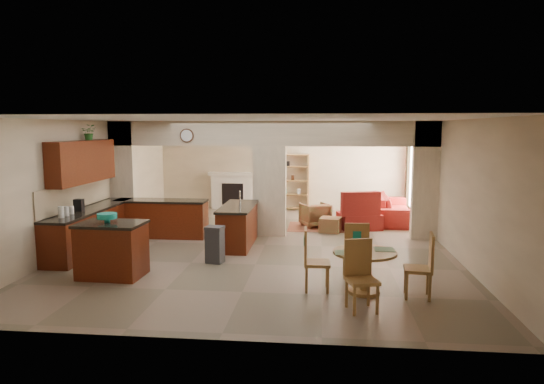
# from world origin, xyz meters

# --- Properties ---
(floor) EXTENTS (10.00, 10.00, 0.00)m
(floor) POSITION_xyz_m (0.00, 0.00, 0.00)
(floor) COLOR #776452
(floor) RESTS_ON ground
(ceiling) EXTENTS (10.00, 10.00, 0.00)m
(ceiling) POSITION_xyz_m (0.00, 0.00, 2.80)
(ceiling) COLOR white
(ceiling) RESTS_ON wall_back
(wall_back) EXTENTS (8.00, 0.00, 8.00)m
(wall_back) POSITION_xyz_m (0.00, 5.00, 1.40)
(wall_back) COLOR beige
(wall_back) RESTS_ON floor
(wall_front) EXTENTS (8.00, 0.00, 8.00)m
(wall_front) POSITION_xyz_m (0.00, -5.00, 1.40)
(wall_front) COLOR beige
(wall_front) RESTS_ON floor
(wall_left) EXTENTS (0.00, 10.00, 10.00)m
(wall_left) POSITION_xyz_m (-4.00, 0.00, 1.40)
(wall_left) COLOR beige
(wall_left) RESTS_ON floor
(wall_right) EXTENTS (0.00, 10.00, 10.00)m
(wall_right) POSITION_xyz_m (4.00, 0.00, 1.40)
(wall_right) COLOR beige
(wall_right) RESTS_ON floor
(partition_left_pier) EXTENTS (0.60, 0.25, 2.80)m
(partition_left_pier) POSITION_xyz_m (-3.70, 1.00, 1.40)
(partition_left_pier) COLOR beige
(partition_left_pier) RESTS_ON floor
(partition_center_pier) EXTENTS (0.80, 0.25, 2.20)m
(partition_center_pier) POSITION_xyz_m (0.00, 1.00, 1.10)
(partition_center_pier) COLOR beige
(partition_center_pier) RESTS_ON floor
(partition_right_pier) EXTENTS (0.60, 0.25, 2.80)m
(partition_right_pier) POSITION_xyz_m (3.70, 1.00, 1.40)
(partition_right_pier) COLOR beige
(partition_right_pier) RESTS_ON floor
(partition_header) EXTENTS (8.00, 0.25, 0.60)m
(partition_header) POSITION_xyz_m (0.00, 1.00, 2.50)
(partition_header) COLOR beige
(partition_header) RESTS_ON partition_center_pier
(kitchen_counter) EXTENTS (2.52, 3.29, 1.48)m
(kitchen_counter) POSITION_xyz_m (-3.26, -0.25, 0.46)
(kitchen_counter) COLOR #401307
(kitchen_counter) RESTS_ON floor
(upper_cabinets) EXTENTS (0.35, 2.40, 0.90)m
(upper_cabinets) POSITION_xyz_m (-3.82, -0.80, 1.92)
(upper_cabinets) COLOR #401307
(upper_cabinets) RESTS_ON wall_left
(peninsula) EXTENTS (0.70, 1.85, 0.91)m
(peninsula) POSITION_xyz_m (-0.60, -0.11, 0.46)
(peninsula) COLOR #401307
(peninsula) RESTS_ON floor
(wall_clock) EXTENTS (0.34, 0.03, 0.34)m
(wall_clock) POSITION_xyz_m (-2.00, 0.85, 2.45)
(wall_clock) COLOR #4A2A18
(wall_clock) RESTS_ON partition_header
(rug) EXTENTS (1.60, 1.30, 0.01)m
(rug) POSITION_xyz_m (1.20, 2.10, 0.01)
(rug) COLOR #964F36
(rug) RESTS_ON floor
(fireplace) EXTENTS (1.60, 0.35, 1.20)m
(fireplace) POSITION_xyz_m (-1.60, 4.83, 0.61)
(fireplace) COLOR beige
(fireplace) RESTS_ON floor
(shelving_unit) EXTENTS (1.00, 0.32, 1.80)m
(shelving_unit) POSITION_xyz_m (0.35, 4.82, 0.90)
(shelving_unit) COLOR brown
(shelving_unit) RESTS_ON floor
(window_a) EXTENTS (0.02, 0.90, 1.90)m
(window_a) POSITION_xyz_m (3.97, 2.30, 1.20)
(window_a) COLOR white
(window_a) RESTS_ON wall_right
(window_b) EXTENTS (0.02, 0.90, 1.90)m
(window_b) POSITION_xyz_m (3.97, 4.00, 1.20)
(window_b) COLOR white
(window_b) RESTS_ON wall_right
(glazed_door) EXTENTS (0.02, 0.70, 2.10)m
(glazed_door) POSITION_xyz_m (3.97, 3.15, 1.05)
(glazed_door) COLOR white
(glazed_door) RESTS_ON wall_right
(drape_a_left) EXTENTS (0.10, 0.28, 2.30)m
(drape_a_left) POSITION_xyz_m (3.93, 1.70, 1.20)
(drape_a_left) COLOR #3B1E17
(drape_a_left) RESTS_ON wall_right
(drape_a_right) EXTENTS (0.10, 0.28, 2.30)m
(drape_a_right) POSITION_xyz_m (3.93, 2.90, 1.20)
(drape_a_right) COLOR #3B1E17
(drape_a_right) RESTS_ON wall_right
(drape_b_left) EXTENTS (0.10, 0.28, 2.30)m
(drape_b_left) POSITION_xyz_m (3.93, 3.40, 1.20)
(drape_b_left) COLOR #3B1E17
(drape_b_left) RESTS_ON wall_right
(drape_b_right) EXTENTS (0.10, 0.28, 2.30)m
(drape_b_right) POSITION_xyz_m (3.93, 4.60, 1.20)
(drape_b_right) COLOR #3B1E17
(drape_b_right) RESTS_ON wall_right
(ceiling_fan) EXTENTS (1.00, 1.00, 0.10)m
(ceiling_fan) POSITION_xyz_m (1.50, 3.00, 2.56)
(ceiling_fan) COLOR white
(ceiling_fan) RESTS_ON ceiling
(kitchen_island) EXTENTS (1.16, 0.85, 0.98)m
(kitchen_island) POSITION_xyz_m (-2.43, -2.61, 0.49)
(kitchen_island) COLOR #401307
(kitchen_island) RESTS_ON floor
(teal_bowl) EXTENTS (0.35, 0.35, 0.16)m
(teal_bowl) POSITION_xyz_m (-2.50, -2.60, 1.06)
(teal_bowl) COLOR #159485
(teal_bowl) RESTS_ON kitchen_island
(trash_can) EXTENTS (0.36, 0.33, 0.67)m
(trash_can) POSITION_xyz_m (-0.81, -1.55, 0.34)
(trash_can) COLOR #2E2E30
(trash_can) RESTS_ON floor
(dining_table) EXTENTS (1.01, 1.01, 0.69)m
(dining_table) POSITION_xyz_m (1.96, -3.05, 0.47)
(dining_table) COLOR brown
(dining_table) RESTS_ON floor
(fruit_bowl) EXTENTS (0.33, 0.33, 0.18)m
(fruit_bowl) POSITION_xyz_m (1.88, -3.02, 0.78)
(fruit_bowl) COLOR #57A924
(fruit_bowl) RESTS_ON dining_table
(sofa) EXTENTS (2.61, 1.10, 0.75)m
(sofa) POSITION_xyz_m (3.30, 3.19, 0.38)
(sofa) COLOR maroon
(sofa) RESTS_ON floor
(chaise) EXTENTS (1.20, 1.07, 0.41)m
(chaise) POSITION_xyz_m (2.27, 2.03, 0.20)
(chaise) COLOR maroon
(chaise) RESTS_ON floor
(armchair) EXTENTS (0.91, 0.92, 0.64)m
(armchair) POSITION_xyz_m (1.10, 2.17, 0.32)
(armchair) COLOR maroon
(armchair) RESTS_ON floor
(ottoman) EXTENTS (0.60, 0.60, 0.37)m
(ottoman) POSITION_xyz_m (1.50, 1.54, 0.18)
(ottoman) COLOR maroon
(ottoman) RESTS_ON floor
(plant) EXTENTS (0.37, 0.34, 0.34)m
(plant) POSITION_xyz_m (-3.82, -0.45, 2.54)
(plant) COLOR #124614
(plant) RESTS_ON upper_cabinets
(chair_north) EXTENTS (0.44, 0.45, 1.02)m
(chair_north) POSITION_xyz_m (1.86, -2.36, 0.55)
(chair_north) COLOR brown
(chair_north) RESTS_ON floor
(chair_east) EXTENTS (0.47, 0.47, 1.02)m
(chair_east) POSITION_xyz_m (2.85, -3.18, 0.55)
(chair_east) COLOR brown
(chair_east) RESTS_ON floor
(chair_south) EXTENTS (0.52, 0.52, 1.02)m
(chair_south) POSITION_xyz_m (1.83, -3.74, 0.55)
(chair_south) COLOR brown
(chair_south) RESTS_ON floor
(chair_west) EXTENTS (0.44, 0.43, 1.02)m
(chair_west) POSITION_xyz_m (1.11, -2.98, 0.55)
(chair_west) COLOR brown
(chair_west) RESTS_ON floor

